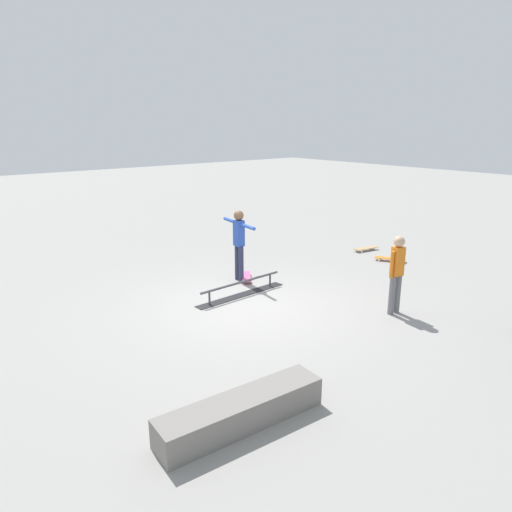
% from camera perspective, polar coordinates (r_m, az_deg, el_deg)
% --- Properties ---
extents(ground_plane, '(60.00, 60.00, 0.00)m').
position_cam_1_polar(ground_plane, '(9.55, -1.27, -6.16)').
color(ground_plane, gray).
extents(grind_rail, '(2.29, 0.32, 0.33)m').
position_cam_1_polar(grind_rail, '(10.08, -1.81, -4.10)').
color(grind_rail, black).
rests_on(grind_rail, ground_plane).
extents(skate_ledge, '(2.24, 0.65, 0.38)m').
position_cam_1_polar(skate_ledge, '(6.03, -1.76, -18.52)').
color(skate_ledge, gray).
rests_on(skate_ledge, ground_plane).
extents(skater_main, '(0.25, 1.35, 1.68)m').
position_cam_1_polar(skater_main, '(10.80, -2.11, 1.94)').
color(skater_main, '#2D3351').
rests_on(skater_main, ground_plane).
extents(skateboard_main, '(0.64, 0.76, 0.09)m').
position_cam_1_polar(skateboard_main, '(11.08, -1.20, -2.57)').
color(skateboard_main, '#E05993').
rests_on(skateboard_main, ground_plane).
extents(bystander_orange_shirt, '(0.36, 0.21, 1.56)m').
position_cam_1_polar(bystander_orange_shirt, '(9.31, 16.89, -1.70)').
color(bystander_orange_shirt, slate).
rests_on(bystander_orange_shirt, ground_plane).
extents(loose_skateboard_orange, '(0.57, 0.79, 0.09)m').
position_cam_1_polar(loose_skateboard_orange, '(13.06, 16.13, -0.31)').
color(loose_skateboard_orange, orange).
rests_on(loose_skateboard_orange, ground_plane).
extents(loose_skateboard_natural, '(0.82, 0.36, 0.09)m').
position_cam_1_polar(loose_skateboard_natural, '(13.96, 13.38, 0.94)').
color(loose_skateboard_natural, tan).
rests_on(loose_skateboard_natural, ground_plane).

